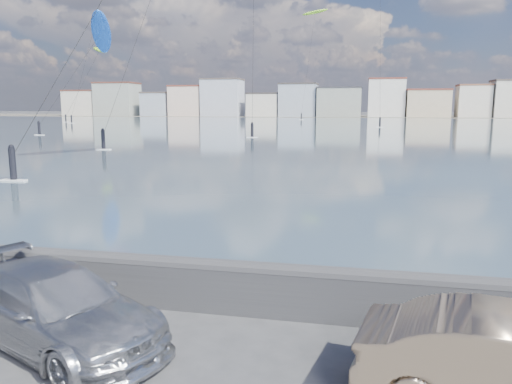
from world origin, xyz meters
TOP-DOWN VIEW (x-y plane):
  - ground at (0.00, 0.00)m, footprint 700.00×700.00m
  - bay_water at (0.00, 91.50)m, footprint 500.00×177.00m
  - far_shore_strip at (0.00, 200.00)m, footprint 500.00×60.00m
  - seawall at (0.00, 2.70)m, footprint 400.00×0.36m
  - far_buildings at (1.31, 186.00)m, footprint 240.79×13.26m
  - car_silver at (-1.80, 0.82)m, footprint 4.92×3.55m
  - kitesurfer_10 at (-12.82, 155.56)m, footprint 8.45×16.31m
  - kitesurfer_12 at (-38.56, 69.70)m, footprint 6.78×19.24m
  - kitesurfer_15 at (-67.05, 120.19)m, footprint 7.93×16.17m

SIDE VIEW (x-z plane):
  - ground at x=0.00m, z-range 0.00..0.00m
  - bay_water at x=0.00m, z-range 0.01..0.01m
  - far_shore_strip at x=0.00m, z-range 0.01..0.01m
  - seawall at x=0.00m, z-range 0.04..1.12m
  - car_silver at x=-1.80m, z-range 0.00..1.32m
  - far_buildings at x=1.31m, z-range -1.27..13.33m
  - kitesurfer_12 at x=-38.56m, z-range 6.06..24.97m
  - kitesurfer_15 at x=-67.05m, z-range 8.38..28.69m
  - kitesurfer_10 at x=-12.82m, z-range 15.05..49.22m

